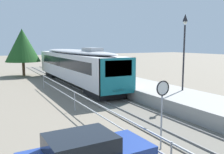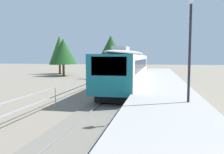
# 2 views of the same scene
# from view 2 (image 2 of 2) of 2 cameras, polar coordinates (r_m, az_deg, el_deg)

# --- Properties ---
(ground_plane) EXTENTS (160.00, 160.00, 0.00)m
(ground_plane) POSITION_cam_2_polar(r_m,az_deg,el_deg) (15.14, -11.44, -6.67)
(ground_plane) COLOR slate
(track_rails) EXTENTS (3.20, 60.00, 0.14)m
(track_rails) POSITION_cam_2_polar(r_m,az_deg,el_deg) (14.27, -0.17, -7.15)
(track_rails) COLOR #6B665B
(track_rails) RESTS_ON ground
(commuter_train) EXTENTS (2.82, 18.56, 3.74)m
(commuter_train) POSITION_cam_2_polar(r_m,az_deg,el_deg) (22.24, 4.09, 2.70)
(commuter_train) COLOR silver
(commuter_train) RESTS_ON track_rails
(station_platform) EXTENTS (3.90, 60.00, 0.90)m
(station_platform) POSITION_cam_2_polar(r_m,az_deg,el_deg) (13.93, 13.13, -5.85)
(station_platform) COLOR #999691
(station_platform) RESTS_ON ground
(platform_lamp_mid_platform) EXTENTS (0.34, 0.34, 5.35)m
(platform_lamp_mid_platform) POSITION_cam_2_polar(r_m,az_deg,el_deg) (11.35, 19.30, 12.73)
(platform_lamp_mid_platform) COLOR #232328
(platform_lamp_mid_platform) RESTS_ON station_platform
(tree_behind_carpark) EXTENTS (3.82, 3.82, 6.93)m
(tree_behind_carpark) POSITION_cam_2_polar(r_m,az_deg,el_deg) (42.14, -13.19, 6.64)
(tree_behind_carpark) COLOR brown
(tree_behind_carpark) RESTS_ON ground
(tree_behind_station_far) EXTENTS (4.41, 4.41, 6.04)m
(tree_behind_station_far) POSITION_cam_2_polar(r_m,az_deg,el_deg) (37.43, -12.27, 6.35)
(tree_behind_station_far) COLOR brown
(tree_behind_station_far) RESTS_ON ground
(tree_distant_left) EXTENTS (4.43, 4.43, 6.14)m
(tree_distant_left) POSITION_cam_2_polar(r_m,az_deg,el_deg) (32.36, -0.31, 6.76)
(tree_distant_left) COLOR brown
(tree_distant_left) RESTS_ON ground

